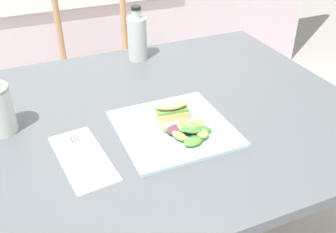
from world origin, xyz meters
TOP-DOWN VIEW (x-y plane):
  - dining_table at (-0.03, 0.18)m, footprint 1.40×0.96m
  - chair_wooden_far at (0.11, 1.09)m, footprint 0.42×0.42m
  - plate_lunch at (0.07, 0.08)m, footprint 0.30×0.30m
  - sandwich_half_front at (0.09, 0.12)m, footprint 0.10×0.06m
  - salad_mixed_greens at (0.09, 0.03)m, footprint 0.13×0.12m
  - napkin_folded at (-0.18, 0.05)m, footprint 0.13×0.26m
  - fork_on_napkin at (-0.18, 0.07)m, footprint 0.03×0.19m
  - bottle_cold_brew at (0.14, 0.56)m, footprint 0.07×0.07m

SIDE VIEW (x-z plane):
  - chair_wooden_far at x=0.11m, z-range 0.01..0.88m
  - dining_table at x=-0.03m, z-range 0.26..1.00m
  - napkin_folded at x=-0.18m, z-range 0.74..0.74m
  - plate_lunch at x=0.07m, z-range 0.74..0.75m
  - fork_on_napkin at x=-0.18m, z-range 0.74..0.75m
  - salad_mixed_greens at x=0.09m, z-range 0.75..0.78m
  - sandwich_half_front at x=0.09m, z-range 0.75..0.81m
  - bottle_cold_brew at x=0.14m, z-range 0.71..0.91m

